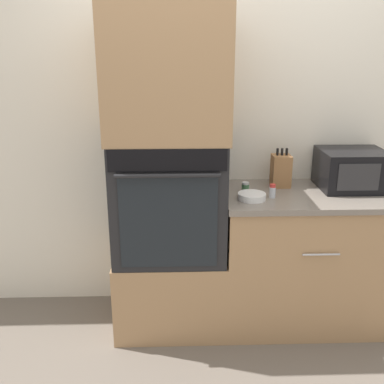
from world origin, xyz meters
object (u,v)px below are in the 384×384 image
at_px(bowl, 252,196).
at_px(condiment_jar_mid, 245,187).
at_px(wall_oven, 169,197).
at_px(microwave, 352,169).
at_px(condiment_jar_near, 272,191).
at_px(knife_block, 281,171).

distance_m(bowl, condiment_jar_mid, 0.15).
height_order(wall_oven, condiment_jar_mid, wall_oven).
height_order(bowl, condiment_jar_mid, condiment_jar_mid).
distance_m(microwave, condiment_jar_near, 0.58).
height_order(wall_oven, condiment_jar_near, wall_oven).
relative_size(wall_oven, bowl, 4.39).
xyz_separation_m(wall_oven, microwave, (1.17, 0.09, 0.14)).
bearing_deg(wall_oven, condiment_jar_near, -7.63).
height_order(wall_oven, knife_block, wall_oven).
bearing_deg(bowl, condiment_jar_mid, 96.43).
bearing_deg(knife_block, condiment_jar_near, -113.16).
bearing_deg(condiment_jar_near, knife_block, 66.84).
bearing_deg(condiment_jar_near, condiment_jar_mid, 140.22).
relative_size(microwave, condiment_jar_mid, 6.71).
distance_m(microwave, knife_block, 0.45).
bearing_deg(microwave, knife_block, 173.19).
relative_size(bowl, condiment_jar_mid, 2.75).
distance_m(wall_oven, bowl, 0.51).
xyz_separation_m(microwave, knife_block, (-0.44, 0.05, -0.02)).
distance_m(knife_block, bowl, 0.36).
xyz_separation_m(knife_block, condiment_jar_mid, (-0.24, -0.11, -0.08)).
relative_size(bowl, condiment_jar_near, 2.00).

